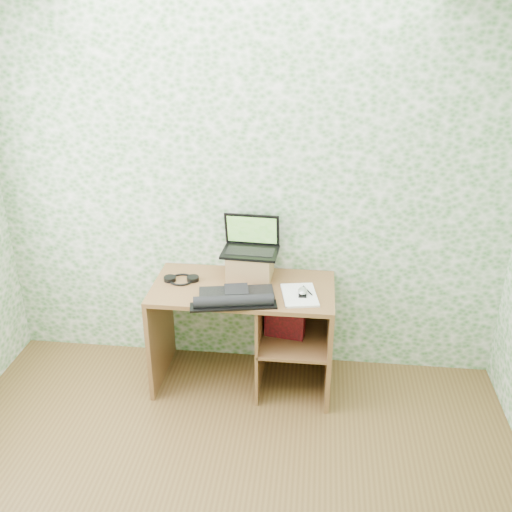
# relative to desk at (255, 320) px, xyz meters

# --- Properties ---
(wall_back) EXTENTS (3.50, 0.00, 3.50)m
(wall_back) POSITION_rel_desk_xyz_m (-0.08, 0.28, 0.82)
(wall_back) COLOR white
(wall_back) RESTS_ON ground
(desk) EXTENTS (1.20, 0.60, 0.75)m
(desk) POSITION_rel_desk_xyz_m (0.00, 0.00, 0.00)
(desk) COLOR brown
(desk) RESTS_ON floor
(riser) EXTENTS (0.31, 0.26, 0.18)m
(riser) POSITION_rel_desk_xyz_m (-0.05, 0.12, 0.36)
(riser) COLOR #9E7C46
(riser) RESTS_ON desk
(laptop) EXTENTS (0.39, 0.28, 0.25)m
(laptop) POSITION_rel_desk_xyz_m (-0.05, 0.16, 0.50)
(laptop) COLOR black
(laptop) RESTS_ON riser
(keyboard) EXTENTS (0.55, 0.36, 0.08)m
(keyboard) POSITION_rel_desk_xyz_m (-0.10, -0.23, 0.29)
(keyboard) COLOR black
(keyboard) RESTS_ON desk
(headphones) EXTENTS (0.24, 0.19, 0.03)m
(headphones) POSITION_rel_desk_xyz_m (-0.50, 0.01, 0.28)
(headphones) COLOR black
(headphones) RESTS_ON desk
(notepad) EXTENTS (0.26, 0.34, 0.01)m
(notepad) POSITION_rel_desk_xyz_m (0.30, -0.12, 0.28)
(notepad) COLOR white
(notepad) RESTS_ON desk
(mouse) EXTENTS (0.06, 0.10, 0.03)m
(mouse) POSITION_rel_desk_xyz_m (0.32, -0.12, 0.30)
(mouse) COLOR silver
(mouse) RESTS_ON notepad
(pen) EXTENTS (0.07, 0.12, 0.01)m
(pen) POSITION_rel_desk_xyz_m (0.35, -0.07, 0.29)
(pen) COLOR black
(pen) RESTS_ON notepad
(red_box) EXTENTS (0.27, 0.13, 0.32)m
(red_box) POSITION_rel_desk_xyz_m (0.21, -0.03, 0.07)
(red_box) COLOR maroon
(red_box) RESTS_ON desk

